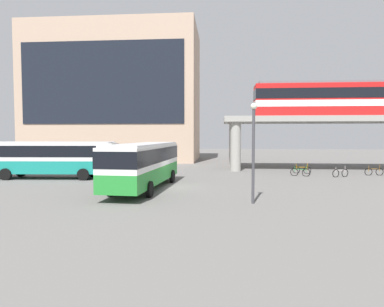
{
  "coord_description": "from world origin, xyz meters",
  "views": [
    {
      "loc": [
        3.59,
        -24.79,
        3.82
      ],
      "look_at": [
        1.12,
        4.88,
        2.2
      ],
      "focal_mm": 32.12,
      "sensor_mm": 36.0,
      "label": 1
    }
  ],
  "objects_px": {
    "train": "(341,99)",
    "bus_secondary": "(53,156)",
    "station_building": "(116,95)",
    "bicycle_silver": "(340,173)",
    "bicycle_orange": "(302,170)",
    "bus_main": "(144,161)",
    "bicycle_brown": "(374,172)",
    "pedestrian_at_kerb": "(122,163)",
    "bicycle_green": "(300,172)"
  },
  "relations": [
    {
      "from": "bus_main",
      "to": "bicycle_brown",
      "type": "distance_m",
      "value": 22.18
    },
    {
      "from": "station_building",
      "to": "bus_secondary",
      "type": "distance_m",
      "value": 24.06
    },
    {
      "from": "bus_secondary",
      "to": "bicycle_silver",
      "type": "height_order",
      "value": "bus_secondary"
    },
    {
      "from": "pedestrian_at_kerb",
      "to": "bicycle_silver",
      "type": "bearing_deg",
      "value": -10.38
    },
    {
      "from": "bicycle_brown",
      "to": "pedestrian_at_kerb",
      "type": "bearing_deg",
      "value": 174.57
    },
    {
      "from": "station_building",
      "to": "bicycle_orange",
      "type": "relative_size",
      "value": 14.52
    },
    {
      "from": "bicycle_orange",
      "to": "station_building",
      "type": "bearing_deg",
      "value": 144.67
    },
    {
      "from": "bicycle_brown",
      "to": "bicycle_silver",
      "type": "bearing_deg",
      "value": -156.79
    },
    {
      "from": "bicycle_orange",
      "to": "pedestrian_at_kerb",
      "type": "height_order",
      "value": "pedestrian_at_kerb"
    },
    {
      "from": "bus_secondary",
      "to": "bicycle_orange",
      "type": "distance_m",
      "value": 23.44
    },
    {
      "from": "train",
      "to": "bus_secondary",
      "type": "relative_size",
      "value": 1.69
    },
    {
      "from": "bicycle_green",
      "to": "pedestrian_at_kerb",
      "type": "distance_m",
      "value": 18.28
    },
    {
      "from": "bus_main",
      "to": "bicycle_silver",
      "type": "distance_m",
      "value": 18.28
    },
    {
      "from": "train",
      "to": "bicycle_green",
      "type": "bearing_deg",
      "value": -130.41
    },
    {
      "from": "train",
      "to": "bus_secondary",
      "type": "height_order",
      "value": "train"
    },
    {
      "from": "station_building",
      "to": "bus_main",
      "type": "distance_m",
      "value": 30.84
    },
    {
      "from": "bus_main",
      "to": "pedestrian_at_kerb",
      "type": "xyz_separation_m",
      "value": [
        -5.21,
        12.23,
        -1.19
      ]
    },
    {
      "from": "train",
      "to": "bus_main",
      "type": "bearing_deg",
      "value": -139.98
    },
    {
      "from": "bicycle_green",
      "to": "bicycle_orange",
      "type": "relative_size",
      "value": 1.0
    },
    {
      "from": "bicycle_brown",
      "to": "pedestrian_at_kerb",
      "type": "xyz_separation_m",
      "value": [
        -25.01,
        2.38,
        0.44
      ]
    },
    {
      "from": "bicycle_brown",
      "to": "bicycle_orange",
      "type": "xyz_separation_m",
      "value": [
        -6.43,
        1.09,
        0.0
      ]
    },
    {
      "from": "train",
      "to": "pedestrian_at_kerb",
      "type": "relative_size",
      "value": 11.09
    },
    {
      "from": "bus_main",
      "to": "bicycle_brown",
      "type": "relative_size",
      "value": 6.26
    },
    {
      "from": "train",
      "to": "bus_main",
      "type": "relative_size",
      "value": 1.69
    },
    {
      "from": "bicycle_brown",
      "to": "bicycle_green",
      "type": "xyz_separation_m",
      "value": [
        -7.07,
        -1.12,
        0.0
      ]
    },
    {
      "from": "train",
      "to": "bicycle_silver",
      "type": "bearing_deg",
      "value": -108.11
    },
    {
      "from": "bicycle_orange",
      "to": "bus_main",
      "type": "bearing_deg",
      "value": -140.72
    },
    {
      "from": "bicycle_green",
      "to": "bicycle_silver",
      "type": "xyz_separation_m",
      "value": [
        3.47,
        -0.42,
        0.0
      ]
    },
    {
      "from": "bicycle_brown",
      "to": "train",
      "type": "bearing_deg",
      "value": 101.89
    },
    {
      "from": "station_building",
      "to": "train",
      "type": "bearing_deg",
      "value": -22.86
    },
    {
      "from": "bus_secondary",
      "to": "bicycle_orange",
      "type": "bearing_deg",
      "value": 14.24
    },
    {
      "from": "bus_secondary",
      "to": "pedestrian_at_kerb",
      "type": "distance_m",
      "value": 8.23
    },
    {
      "from": "station_building",
      "to": "bicycle_silver",
      "type": "bearing_deg",
      "value": -36.21
    },
    {
      "from": "station_building",
      "to": "bicycle_silver",
      "type": "xyz_separation_m",
      "value": [
        26.75,
        -19.58,
        -9.48
      ]
    },
    {
      "from": "bus_main",
      "to": "bicycle_green",
      "type": "bearing_deg",
      "value": 34.44
    },
    {
      "from": "bus_main",
      "to": "bicycle_orange",
      "type": "relative_size",
      "value": 6.58
    },
    {
      "from": "bicycle_brown",
      "to": "bicycle_silver",
      "type": "height_order",
      "value": "same"
    },
    {
      "from": "bicycle_green",
      "to": "pedestrian_at_kerb",
      "type": "bearing_deg",
      "value": 168.96
    },
    {
      "from": "bus_secondary",
      "to": "bicycle_brown",
      "type": "relative_size",
      "value": 6.25
    },
    {
      "from": "train",
      "to": "bicycle_green",
      "type": "relative_size",
      "value": 11.13
    },
    {
      "from": "train",
      "to": "bicycle_green",
      "type": "xyz_separation_m",
      "value": [
        -5.86,
        -6.88,
        -7.39
      ]
    },
    {
      "from": "bus_main",
      "to": "bicycle_brown",
      "type": "xyz_separation_m",
      "value": [
        19.8,
        9.85,
        -1.63
      ]
    },
    {
      "from": "bus_secondary",
      "to": "bicycle_silver",
      "type": "xyz_separation_m",
      "value": [
        25.49,
        3.12,
        -1.63
      ]
    },
    {
      "from": "train",
      "to": "bicycle_orange",
      "type": "relative_size",
      "value": 11.12
    },
    {
      "from": "bicycle_silver",
      "to": "pedestrian_at_kerb",
      "type": "height_order",
      "value": "pedestrian_at_kerb"
    },
    {
      "from": "station_building",
      "to": "bicycle_brown",
      "type": "distance_m",
      "value": 36.56
    },
    {
      "from": "bicycle_orange",
      "to": "bicycle_silver",
      "type": "xyz_separation_m",
      "value": [
        2.83,
        -2.63,
        0.0
      ]
    },
    {
      "from": "bicycle_orange",
      "to": "bicycle_silver",
      "type": "bearing_deg",
      "value": -42.91
    },
    {
      "from": "bus_secondary",
      "to": "bicycle_green",
      "type": "bearing_deg",
      "value": 9.14
    },
    {
      "from": "bus_main",
      "to": "pedestrian_at_kerb",
      "type": "relative_size",
      "value": 6.56
    }
  ]
}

